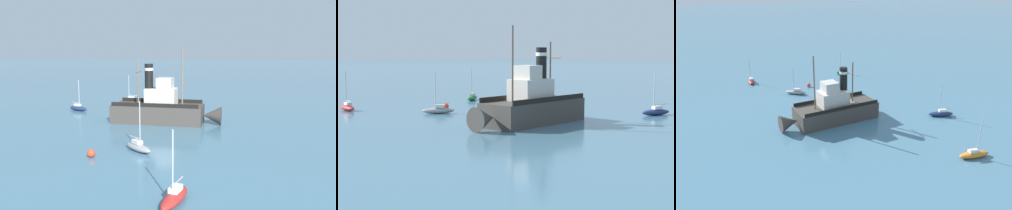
% 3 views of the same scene
% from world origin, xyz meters
% --- Properties ---
extents(ground_plane, '(600.00, 600.00, 0.00)m').
position_xyz_m(ground_plane, '(0.00, 0.00, 0.00)').
color(ground_plane, '#477289').
extents(old_tugboat, '(4.77, 14.49, 9.90)m').
position_xyz_m(old_tugboat, '(-0.62, 2.25, 1.83)').
color(old_tugboat, '#423D38').
rests_on(old_tugboat, ground).
extents(sailboat_navy, '(2.65, 3.90, 4.90)m').
position_xyz_m(sailboat_navy, '(-7.35, -12.79, 0.43)').
color(sailboat_navy, navy).
rests_on(sailboat_navy, ground).
extents(sailboat_red, '(3.95, 1.89, 4.90)m').
position_xyz_m(sailboat_red, '(23.82, 7.89, 0.43)').
color(sailboat_red, '#B22823').
rests_on(sailboat_red, ground).
extents(sailboat_orange, '(2.08, 3.96, 4.90)m').
position_xyz_m(sailboat_orange, '(-17.66, -7.15, 0.43)').
color(sailboat_orange, orange).
rests_on(sailboat_orange, ground).
extents(sailboat_grey, '(3.32, 3.60, 4.90)m').
position_xyz_m(sailboat_grey, '(12.94, 2.58, 0.43)').
color(sailboat_grey, gray).
rests_on(sailboat_grey, ground).
extents(mooring_buoy, '(0.75, 0.75, 0.75)m').
position_xyz_m(mooring_buoy, '(15.62, -1.14, 0.38)').
color(mooring_buoy, red).
rests_on(mooring_buoy, ground).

